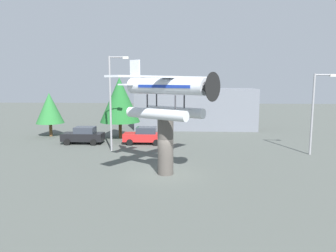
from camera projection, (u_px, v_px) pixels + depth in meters
ground_plane at (166, 174)px, 22.09m from camera, size 140.00×140.00×0.00m
display_pedestal at (165, 146)px, 21.81m from camera, size 1.10×1.10×3.95m
floatplane_monument at (167, 93)px, 21.21m from camera, size 7.11×9.20×4.00m
car_near_black at (83, 135)px, 32.60m from camera, size 4.20×2.02×1.76m
car_mid_red at (145, 136)px, 32.47m from camera, size 4.20×2.02×1.76m
streetlight_primary at (112, 97)px, 28.69m from camera, size 1.84×0.28×8.65m
streetlight_secondary at (315, 108)px, 27.31m from camera, size 1.84×0.28×7.07m
storefront_building at (195, 108)px, 43.29m from camera, size 15.90×6.43×5.42m
tree_west at (50, 108)px, 36.61m from camera, size 3.18×3.18×5.09m
tree_east at (120, 100)px, 35.15m from camera, size 4.46×4.46×6.83m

